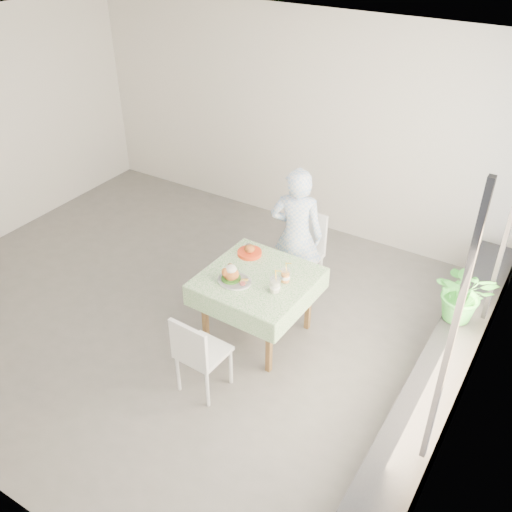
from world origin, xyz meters
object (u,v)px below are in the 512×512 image
Objects in this scene: diner at (296,236)px; potted_plant at (464,293)px; cafe_table at (258,299)px; chair_far at (297,271)px; juice_cup_orange at (285,276)px; main_dish at (233,276)px; chair_near at (203,366)px.

diner reaches higher than potted_plant.
cafe_table is 0.86m from chair_far.
juice_cup_orange is (0.28, -0.74, 0.02)m from diner.
juice_cup_orange is at bearing -71.16° from chair_far.
main_dish reaches higher than cafe_table.
potted_plant reaches higher than juice_cup_orange.
main_dish is 2.17m from potted_plant.
cafe_table is at bearing -164.90° from juice_cup_orange.
cafe_table is 1.79× the size of potted_plant.
diner is 0.79m from juice_cup_orange.
chair_near is at bearing -92.25° from cafe_table.
cafe_table is 1.26× the size of chair_near.
diner reaches higher than chair_far.
juice_cup_orange is at bearing 15.10° from cafe_table.
chair_near is 2.47× the size of main_dish.
main_dish is at bearing 62.80° from diner.
main_dish is at bearing 100.50° from chair_near.
main_dish is 0.58× the size of potted_plant.
potted_plant is at bearing 41.29° from chair_near.
potted_plant is at bearing 22.81° from juice_cup_orange.
potted_plant is (1.80, 0.72, 0.34)m from cafe_table.
main_dish is (-0.13, 0.70, 0.54)m from chair_near.
cafe_table is 0.92m from chair_near.
diner is at bearing 90.70° from cafe_table.
juice_cup_orange reaches higher than chair_near.
chair_far is 1.64× the size of potted_plant.
chair_far is at bearing 108.84° from juice_cup_orange.
diner is 5.80× the size of juice_cup_orange.
chair_far is 0.49m from diner.
diner reaches higher than juice_cup_orange.
potted_plant is at bearing 24.82° from main_dish.
chair_near is (-0.04, -1.74, -0.04)m from chair_far.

